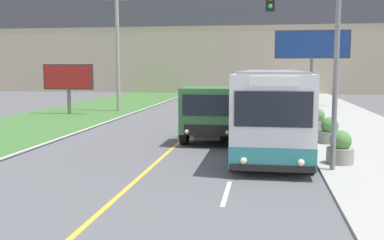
# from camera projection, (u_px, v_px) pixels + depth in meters

# --- Properties ---
(apartment_block_background) EXTENTS (80.00, 8.04, 24.45)m
(apartment_block_background) POSITION_uv_depth(u_px,v_px,m) (237.00, 0.00, 59.64)
(apartment_block_background) COLOR #BCAD93
(apartment_block_background) RESTS_ON ground_plane
(city_bus) EXTENTS (2.71, 11.94, 3.19)m
(city_bus) POSITION_uv_depth(u_px,v_px,m) (270.00, 108.00, 18.81)
(city_bus) COLOR silver
(city_bus) RESTS_ON ground_plane
(dump_truck) EXTENTS (2.51, 6.43, 2.46)m
(dump_truck) POSITION_uv_depth(u_px,v_px,m) (213.00, 114.00, 20.24)
(dump_truck) COLOR black
(dump_truck) RESTS_ON ground_plane
(car_distant) EXTENTS (1.80, 4.30, 1.45)m
(car_distant) POSITION_uv_depth(u_px,v_px,m) (234.00, 100.00, 35.73)
(car_distant) COLOR #2D4784
(car_distant) RESTS_ON ground_plane
(utility_pole_far) EXTENTS (1.80, 0.28, 9.30)m
(utility_pole_far) POSITION_uv_depth(u_px,v_px,m) (118.00, 49.00, 33.50)
(utility_pole_far) COLOR #9E9E99
(utility_pole_far) RESTS_ON ground_plane
(traffic_light_mast) EXTENTS (2.28, 0.32, 6.25)m
(traffic_light_mast) POSITION_uv_depth(u_px,v_px,m) (316.00, 47.00, 13.96)
(traffic_light_mast) COLOR slate
(traffic_light_mast) RESTS_ON ground_plane
(billboard_large) EXTENTS (6.18, 0.24, 6.40)m
(billboard_large) POSITION_uv_depth(u_px,v_px,m) (312.00, 47.00, 37.55)
(billboard_large) COLOR #59595B
(billboard_large) RESTS_ON ground_plane
(billboard_small) EXTENTS (3.64, 0.24, 3.54)m
(billboard_small) POSITION_uv_depth(u_px,v_px,m) (68.00, 79.00, 31.53)
(billboard_small) COLOR #59595B
(billboard_small) RESTS_ON ground_plane
(planter_round_near) EXTENTS (0.90, 0.90, 1.14)m
(planter_round_near) POSITION_uv_depth(u_px,v_px,m) (340.00, 149.00, 15.18)
(planter_round_near) COLOR gray
(planter_round_near) RESTS_ON sidewalk_right
(planter_round_second) EXTENTS (0.94, 0.94, 1.13)m
(planter_round_second) POSITION_uv_depth(u_px,v_px,m) (329.00, 131.00, 19.30)
(planter_round_second) COLOR gray
(planter_round_second) RESTS_ON sidewalk_right
(planter_round_third) EXTENTS (0.93, 0.93, 1.12)m
(planter_round_third) POSITION_uv_depth(u_px,v_px,m) (317.00, 120.00, 23.47)
(planter_round_third) COLOR gray
(planter_round_third) RESTS_ON sidewalk_right
(planter_round_far) EXTENTS (0.94, 0.94, 1.12)m
(planter_round_far) POSITION_uv_depth(u_px,v_px,m) (307.00, 112.00, 27.65)
(planter_round_far) COLOR gray
(planter_round_far) RESTS_ON sidewalk_right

